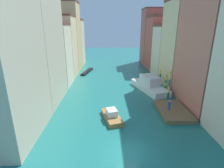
{
  "coord_description": "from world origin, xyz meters",
  "views": [
    {
      "loc": [
        -2.19,
        -15.5,
        12.73
      ],
      "look_at": [
        -1.2,
        19.06,
        1.5
      ],
      "focal_mm": 28.08,
      "sensor_mm": 36.0,
      "label": 1
    }
  ],
  "objects_px": {
    "gondola_black": "(87,72)",
    "mooring_pole_0": "(169,85)",
    "mooring_pole_1": "(166,84)",
    "motorboat_0": "(112,116)",
    "mooring_pole_2": "(160,79)",
    "person_on_dock": "(169,105)",
    "waterfront_dock": "(173,111)",
    "vaporetto_white": "(149,85)"
  },
  "relations": [
    {
      "from": "mooring_pole_1",
      "to": "waterfront_dock",
      "type": "bearing_deg",
      "value": -99.24
    },
    {
      "from": "waterfront_dock",
      "to": "motorboat_0",
      "type": "bearing_deg",
      "value": -169.82
    },
    {
      "from": "gondola_black",
      "to": "motorboat_0",
      "type": "distance_m",
      "value": 28.84
    },
    {
      "from": "person_on_dock",
      "to": "mooring_pole_0",
      "type": "distance_m",
      "value": 6.23
    },
    {
      "from": "mooring_pole_0",
      "to": "motorboat_0",
      "type": "distance_m",
      "value": 13.18
    },
    {
      "from": "mooring_pole_0",
      "to": "mooring_pole_2",
      "type": "bearing_deg",
      "value": 89.95
    },
    {
      "from": "gondola_black",
      "to": "waterfront_dock",
      "type": "bearing_deg",
      "value": -58.55
    },
    {
      "from": "mooring_pole_0",
      "to": "mooring_pole_1",
      "type": "height_order",
      "value": "mooring_pole_0"
    },
    {
      "from": "waterfront_dock",
      "to": "gondola_black",
      "type": "relative_size",
      "value": 0.86
    },
    {
      "from": "mooring_pole_0",
      "to": "gondola_black",
      "type": "relative_size",
      "value": 0.62
    },
    {
      "from": "gondola_black",
      "to": "person_on_dock",
      "type": "bearing_deg",
      "value": -59.93
    },
    {
      "from": "mooring_pole_0",
      "to": "vaporetto_white",
      "type": "relative_size",
      "value": 0.48
    },
    {
      "from": "waterfront_dock",
      "to": "motorboat_0",
      "type": "relative_size",
      "value": 1.34
    },
    {
      "from": "mooring_pole_0",
      "to": "vaporetto_white",
      "type": "xyz_separation_m",
      "value": [
        -2.43,
        4.75,
        -1.57
      ]
    },
    {
      "from": "gondola_black",
      "to": "motorboat_0",
      "type": "relative_size",
      "value": 1.57
    },
    {
      "from": "mooring_pole_2",
      "to": "motorboat_0",
      "type": "relative_size",
      "value": 0.79
    },
    {
      "from": "gondola_black",
      "to": "motorboat_0",
      "type": "bearing_deg",
      "value": -76.95
    },
    {
      "from": "waterfront_dock",
      "to": "mooring_pole_2",
      "type": "xyz_separation_m",
      "value": [
        1.11,
        11.35,
        1.86
      ]
    },
    {
      "from": "mooring_pole_1",
      "to": "motorboat_0",
      "type": "xyz_separation_m",
      "value": [
        -10.94,
        -9.86,
        -1.48
      ]
    },
    {
      "from": "person_on_dock",
      "to": "vaporetto_white",
      "type": "xyz_separation_m",
      "value": [
        -0.56,
        10.54,
        -0.22
      ]
    },
    {
      "from": "mooring_pole_2",
      "to": "vaporetto_white",
      "type": "bearing_deg",
      "value": -158.21
    },
    {
      "from": "mooring_pole_1",
      "to": "motorboat_0",
      "type": "relative_size",
      "value": 0.72
    },
    {
      "from": "mooring_pole_0",
      "to": "gondola_black",
      "type": "xyz_separation_m",
      "value": [
        -17.23,
        20.75,
        -2.47
      ]
    },
    {
      "from": "waterfront_dock",
      "to": "mooring_pole_0",
      "type": "relative_size",
      "value": 1.37
    },
    {
      "from": "waterfront_dock",
      "to": "vaporetto_white",
      "type": "bearing_deg",
      "value": 97.3
    },
    {
      "from": "waterfront_dock",
      "to": "mooring_pole_2",
      "type": "bearing_deg",
      "value": 84.41
    },
    {
      "from": "mooring_pole_2",
      "to": "vaporetto_white",
      "type": "height_order",
      "value": "mooring_pole_2"
    },
    {
      "from": "gondola_black",
      "to": "mooring_pole_0",
      "type": "bearing_deg",
      "value": -50.29
    },
    {
      "from": "mooring_pole_0",
      "to": "mooring_pole_1",
      "type": "xyz_separation_m",
      "value": [
        0.22,
        2.52,
        -0.69
      ]
    },
    {
      "from": "mooring_pole_2",
      "to": "motorboat_0",
      "type": "xyz_separation_m",
      "value": [
        -10.73,
        -13.08,
        -1.65
      ]
    },
    {
      "from": "mooring_pole_0",
      "to": "motorboat_0",
      "type": "height_order",
      "value": "mooring_pole_0"
    },
    {
      "from": "mooring_pole_1",
      "to": "gondola_black",
      "type": "xyz_separation_m",
      "value": [
        -17.45,
        18.23,
        -1.78
      ]
    },
    {
      "from": "mooring_pole_2",
      "to": "gondola_black",
      "type": "xyz_separation_m",
      "value": [
        -17.24,
        15.02,
        -1.95
      ]
    },
    {
      "from": "person_on_dock",
      "to": "mooring_pole_1",
      "type": "distance_m",
      "value": 8.59
    },
    {
      "from": "mooring_pole_0",
      "to": "mooring_pole_2",
      "type": "xyz_separation_m",
      "value": [
        0.0,
        5.73,
        -0.52
      ]
    },
    {
      "from": "vaporetto_white",
      "to": "gondola_black",
      "type": "xyz_separation_m",
      "value": [
        -14.8,
        16.0,
        -0.9
      ]
    },
    {
      "from": "gondola_black",
      "to": "motorboat_0",
      "type": "xyz_separation_m",
      "value": [
        6.51,
        -28.1,
        0.3
      ]
    },
    {
      "from": "person_on_dock",
      "to": "motorboat_0",
      "type": "height_order",
      "value": "person_on_dock"
    },
    {
      "from": "mooring_pole_1",
      "to": "mooring_pole_2",
      "type": "height_order",
      "value": "mooring_pole_2"
    },
    {
      "from": "mooring_pole_1",
      "to": "mooring_pole_2",
      "type": "xyz_separation_m",
      "value": [
        -0.21,
        3.21,
        0.17
      ]
    },
    {
      "from": "person_on_dock",
      "to": "mooring_pole_0",
      "type": "height_order",
      "value": "mooring_pole_0"
    },
    {
      "from": "mooring_pole_0",
      "to": "mooring_pole_1",
      "type": "bearing_deg",
      "value": 85.05
    }
  ]
}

